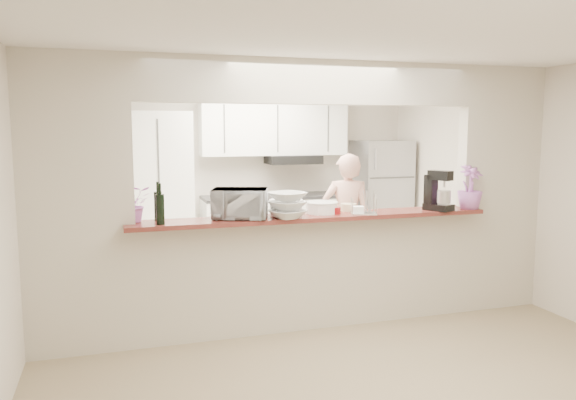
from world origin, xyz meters
name	(u,v)px	position (x,y,z in m)	size (l,w,h in m)	color
floor	(312,326)	(0.00, 0.00, 0.00)	(6.00, 6.00, 0.00)	#9C8D6A
tile_overlay	(268,283)	(0.00, 1.55, 0.01)	(5.00, 2.90, 0.01)	beige
partition	(313,172)	(0.00, 0.00, 1.48)	(5.00, 0.15, 2.50)	beige
bar_counter	(312,268)	(0.00, 0.00, 0.58)	(3.40, 0.38, 1.09)	beige
kitchen_cabinets	(232,194)	(-0.19, 2.72, 0.97)	(3.15, 0.62, 2.25)	white
refrigerator	(380,198)	(2.05, 2.65, 0.85)	(0.75, 0.70, 1.70)	#9C9CA0
flower_left	(134,204)	(-1.60, 0.05, 1.24)	(0.28, 0.24, 0.31)	#C467A4
wine_bottle_a	(160,209)	(-1.40, -0.15, 1.22)	(0.07, 0.07, 0.34)	black
wine_bottle_b	(158,205)	(-1.40, 0.07, 1.22)	(0.07, 0.07, 0.34)	black
toaster_oven	(240,204)	(-0.70, -0.04, 1.22)	(0.48, 0.32, 0.26)	#B7B8BC
serving_bowls	(287,206)	(-0.30, -0.17, 1.21)	(0.31, 0.31, 0.23)	silver
plate_stack_a	(286,207)	(-0.25, 0.03, 1.16)	(0.31, 0.31, 0.14)	white
plate_stack_b	(321,207)	(0.10, 0.03, 1.14)	(0.31, 0.31, 0.11)	white
red_bowl	(334,210)	(0.20, -0.03, 1.12)	(0.13, 0.13, 0.06)	maroon
tan_bowl	(349,207)	(0.40, 0.08, 1.13)	(0.15, 0.15, 0.07)	beige
utensil_caddy	(364,204)	(0.45, -0.15, 1.18)	(0.27, 0.20, 0.22)	silver
stand_mixer	(438,192)	(1.24, -0.14, 1.26)	(0.26, 0.31, 0.39)	black
flower_right	(470,187)	(1.60, -0.15, 1.31)	(0.24, 0.24, 0.44)	#B364B9
person	(347,221)	(0.87, 1.18, 0.79)	(0.58, 0.38, 1.58)	tan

